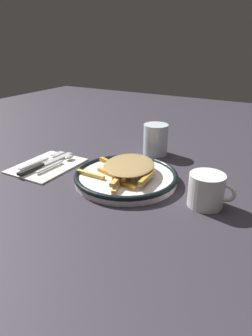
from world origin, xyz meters
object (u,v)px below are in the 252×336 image
Objects in this scene: napkin at (47,165)px; coffee_mug at (207,190)px; fork at (43,160)px; water_glass at (156,139)px; knife at (42,165)px; plate at (126,177)px; spoon at (62,160)px; fries_heap at (127,167)px.

coffee_mug is (0.48, 0.01, 0.03)m from napkin.
water_glass is at bearing 43.51° from fork.
water_glass is (0.24, 0.28, 0.04)m from knife.
water_glass is at bearing 49.82° from knife.
fork is at bearing 155.88° from napkin.
napkin is 0.02m from knife.
plate is at bearing 6.20° from napkin.
napkin is 2.05× the size of water_glass.
fork is 0.84× the size of knife.
fork is (-0.29, -0.02, -0.00)m from plate.
napkin is 0.98× the size of knife.
plate is 0.27m from knife.
spoon is (-0.23, 0.01, -0.00)m from plate.
spoon is 0.31m from water_glass.
napkin is (-0.26, -0.03, -0.04)m from fries_heap.
spoon is at bearing -132.33° from water_glass.
coffee_mug is at bearing -45.94° from water_glass.
spoon is (0.03, 0.05, 0.00)m from knife.
knife is at bearing -49.81° from fork.
spoon is at bearing 176.80° from coffee_mug.
fork is at bearing -176.32° from fries_heap.
knife is 0.06m from spoon.
coffee_mug reaches higher than fork.
napkin is 1.17× the size of fork.
water_glass is (0.24, 0.26, 0.05)m from napkin.
fork is 0.51m from coffee_mug.
napkin is 1.35× the size of spoon.
napkin is at bearing -130.00° from spoon.
water_glass reaches higher than coffee_mug.
spoon is at bearing 178.97° from fries_heap.
knife is 0.37m from water_glass.
plate is 0.03m from fries_heap.
napkin is at bearing -178.87° from coffee_mug.
plate is 2.78× the size of water_glass.
water_glass is at bearing 47.67° from spoon.
spoon is at bearing 21.89° from fork.
water_glass reaches higher than fork.
fork is 1.16× the size of spoon.
plate reaches higher than spoon.
plate is at bearing -112.42° from fries_heap.
coffee_mug reaches higher than napkin.
coffee_mug is at bearing 3.35° from knife.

